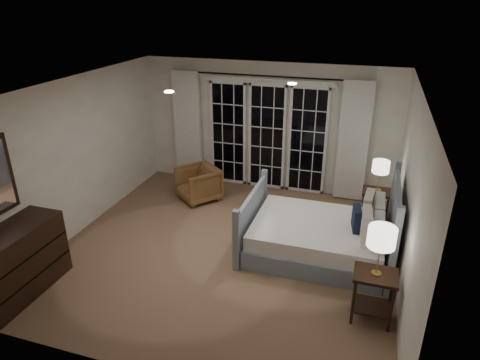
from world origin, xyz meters
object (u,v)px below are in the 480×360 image
(nightstand_left, at_px, (374,289))
(lamp_left, at_px, (382,237))
(bed, at_px, (322,236))
(armchair, at_px, (198,184))
(lamp_right, at_px, (381,167))
(dresser, at_px, (17,262))
(nightstand_right, at_px, (376,202))

(nightstand_left, bearing_deg, lamp_left, 90.00)
(bed, bearing_deg, armchair, 154.47)
(lamp_right, height_order, dresser, lamp_right)
(bed, relative_size, nightstand_left, 3.24)
(lamp_right, xyz_separation_m, armchair, (-3.23, -0.02, -0.73))
(nightstand_left, height_order, lamp_right, lamp_right)
(nightstand_right, relative_size, lamp_right, 1.18)
(nightstand_right, xyz_separation_m, armchair, (-3.23, -0.02, -0.09))
(nightstand_right, distance_m, lamp_left, 2.55)
(nightstand_right, relative_size, dresser, 0.48)
(bed, bearing_deg, lamp_right, 58.66)
(bed, xyz_separation_m, armchair, (-2.50, 1.19, 0.01))
(nightstand_left, xyz_separation_m, nightstand_right, (-0.03, 2.45, -0.02))
(nightstand_left, height_order, dresser, dresser)
(nightstand_right, distance_m, armchair, 3.23)
(lamp_left, bearing_deg, dresser, -168.96)
(armchair, bearing_deg, dresser, -69.21)
(bed, distance_m, lamp_left, 1.67)
(nightstand_right, bearing_deg, lamp_right, 56.31)
(bed, relative_size, armchair, 2.98)
(nightstand_right, bearing_deg, nightstand_left, -89.30)
(nightstand_right, xyz_separation_m, lamp_left, (0.03, -2.45, 0.73))
(bed, xyz_separation_m, lamp_right, (0.74, 1.21, 0.73))
(lamp_left, bearing_deg, armchair, 143.33)
(bed, height_order, armchair, bed)
(bed, distance_m, armchair, 2.77)
(armchair, bearing_deg, nightstand_right, 40.38)
(lamp_right, bearing_deg, dresser, -142.98)
(nightstand_left, height_order, armchair, nightstand_left)
(bed, distance_m, nightstand_right, 1.42)
(bed, height_order, lamp_right, bed)
(bed, distance_m, lamp_right, 1.59)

